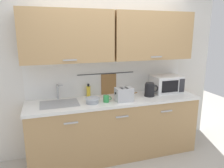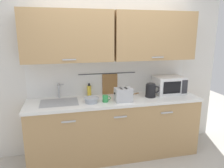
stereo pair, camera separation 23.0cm
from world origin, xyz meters
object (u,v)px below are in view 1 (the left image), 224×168
dish_soap_bottle (88,91)px  mixing_bowl (92,100)px  wooden_spoon (133,94)px  mug_near_sink (106,99)px  toaster (124,94)px  microwave (166,84)px  electric_kettle (150,90)px

dish_soap_bottle → mixing_bowl: dish_soap_bottle is taller
mixing_bowl → wooden_spoon: size_ratio=0.81×
mug_near_sink → mixing_bowl: mug_near_sink is taller
mixing_bowl → mug_near_sink: bearing=-2.2°
mug_near_sink → mixing_bowl: bearing=177.8°
toaster → mixing_bowl: bearing=175.6°
mixing_bowl → microwave: bearing=9.1°
microwave → toaster: 0.86m
mixing_bowl → electric_kettle: bearing=4.5°
electric_kettle → dish_soap_bottle: (-0.90, 0.26, -0.01)m
dish_soap_bottle → toaster: dish_soap_bottle is taller
mug_near_sink → toaster: (0.25, -0.03, 0.05)m
electric_kettle → toaster: bearing=-167.0°
toaster → wooden_spoon: 0.41m
microwave → electric_kettle: (-0.36, -0.13, -0.03)m
microwave → mug_near_sink: 1.10m
electric_kettle → mug_near_sink: bearing=-173.6°
wooden_spoon → mug_near_sink: bearing=-152.5°
toaster → wooden_spoon: bearing=48.2°
electric_kettle → dish_soap_bottle: size_ratio=1.16×
dish_soap_bottle → wooden_spoon: bearing=-6.1°
electric_kettle → mug_near_sink: 0.72m
mug_near_sink → wooden_spoon: 0.58m
microwave → wooden_spoon: microwave is taller
electric_kettle → dish_soap_bottle: bearing=163.7°
toaster → wooden_spoon: size_ratio=0.97×
electric_kettle → toaster: electric_kettle is taller
microwave → dish_soap_bottle: bearing=174.1°
electric_kettle → microwave: bearing=20.0°
microwave → dish_soap_bottle: microwave is taller
mug_near_sink → toaster: 0.26m
electric_kettle → mixing_bowl: bearing=-175.5°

